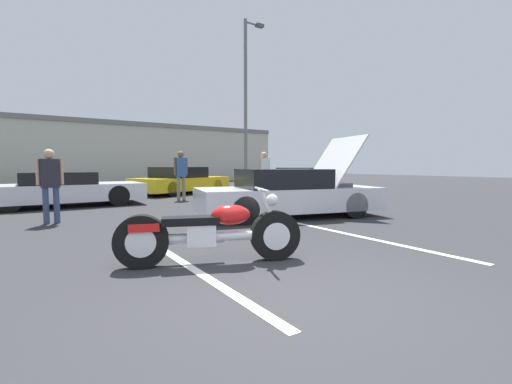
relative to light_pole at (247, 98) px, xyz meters
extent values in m
plane|color=#2D2D30|center=(-7.94, -13.63, -4.88)|extent=(80.00, 80.00, 0.00)
cube|color=white|center=(-8.25, -11.71, -4.87)|extent=(0.12, 4.57, 0.01)
cube|color=white|center=(-5.02, -11.71, -4.87)|extent=(0.12, 4.57, 0.01)
cube|color=beige|center=(-7.94, 11.36, -2.68)|extent=(32.00, 4.00, 4.40)
cube|color=slate|center=(-7.94, 11.36, -0.63)|extent=(32.00, 4.20, 0.30)
cylinder|color=slate|center=(-0.07, 0.00, -0.39)|extent=(0.18, 0.18, 8.98)
cylinder|color=slate|center=(0.38, 0.00, 3.95)|extent=(0.90, 0.10, 0.10)
cube|color=#4C4C51|center=(0.83, 0.00, 3.95)|extent=(0.44, 0.28, 0.16)
cylinder|color=black|center=(-7.16, -12.27, -4.55)|extent=(0.67, 0.38, 0.66)
cylinder|color=black|center=(-8.75, -11.67, -4.55)|extent=(0.67, 0.38, 0.66)
cylinder|color=silver|center=(-7.16, -12.27, -4.55)|extent=(0.40, 0.29, 0.36)
cylinder|color=silver|center=(-8.75, -11.67, -4.55)|extent=(0.40, 0.29, 0.36)
cylinder|color=silver|center=(-7.96, -11.97, -4.53)|extent=(1.40, 0.62, 0.12)
cube|color=silver|center=(-8.08, -11.93, -4.49)|extent=(0.42, 0.35, 0.28)
ellipsoid|color=red|center=(-7.72, -12.06, -4.25)|extent=(0.57, 0.44, 0.26)
cube|color=black|center=(-8.20, -11.88, -4.31)|extent=(0.75, 0.49, 0.10)
cube|color=red|center=(-8.72, -11.69, -4.37)|extent=(0.42, 0.33, 0.10)
cylinder|color=silver|center=(-7.24, -12.24, -4.23)|extent=(0.31, 0.17, 0.63)
cylinder|color=silver|center=(-7.34, -12.21, -3.93)|extent=(0.28, 0.67, 0.04)
sphere|color=silver|center=(-7.20, -12.26, -4.07)|extent=(0.16, 0.16, 0.16)
cylinder|color=silver|center=(-8.28, -11.74, -4.59)|extent=(1.07, 0.47, 0.09)
cube|color=silver|center=(-4.55, -9.32, -4.43)|extent=(4.75, 2.77, 0.55)
cube|color=black|center=(-4.73, -9.27, -3.93)|extent=(2.33, 2.00, 0.45)
cylinder|color=black|center=(-3.40, -10.39, -4.57)|extent=(0.65, 0.36, 0.62)
cylinder|color=black|center=(-3.03, -8.92, -4.57)|extent=(0.65, 0.36, 0.62)
cylinder|color=black|center=(-6.08, -9.72, -4.57)|extent=(0.65, 0.36, 0.62)
cylinder|color=black|center=(-5.71, -8.25, -4.57)|extent=(0.65, 0.36, 0.62)
cube|color=silver|center=(-3.32, -9.63, -3.52)|extent=(1.29, 1.77, 1.30)
cube|color=#4C4C51|center=(-3.36, -9.62, -4.20)|extent=(0.81, 1.07, 0.28)
cube|color=silver|center=(-8.98, -3.79, -4.44)|extent=(4.49, 1.93, 0.52)
cube|color=black|center=(-9.16, -3.79, -4.00)|extent=(2.02, 1.73, 0.37)
cylinder|color=black|center=(-7.59, -4.64, -4.56)|extent=(0.64, 0.22, 0.64)
cylinder|color=black|center=(-7.59, -2.94, -4.56)|extent=(0.64, 0.22, 0.64)
cylinder|color=black|center=(-10.37, -4.64, -4.56)|extent=(0.64, 0.22, 0.64)
cylinder|color=black|center=(-10.37, -2.93, -4.56)|extent=(0.64, 0.22, 0.64)
cube|color=orange|center=(0.71, -3.86, -4.40)|extent=(4.65, 3.03, 0.61)
cube|color=black|center=(0.55, -3.91, -3.90)|extent=(2.34, 2.09, 0.39)
cylinder|color=black|center=(2.23, -4.13, -4.56)|extent=(0.67, 0.41, 0.63)
cylinder|color=black|center=(1.74, -2.71, -4.56)|extent=(0.67, 0.41, 0.63)
cylinder|color=black|center=(-0.31, -5.00, -4.56)|extent=(0.67, 0.41, 0.63)
cylinder|color=black|center=(-0.80, -3.58, -4.56)|extent=(0.67, 0.41, 0.63)
cube|color=yellow|center=(-4.15, -1.11, -4.43)|extent=(4.94, 3.57, 0.56)
cube|color=black|center=(-4.32, -1.19, -3.91)|extent=(2.57, 2.39, 0.47)
cylinder|color=black|center=(-2.52, -1.32, -4.57)|extent=(0.65, 0.45, 0.62)
cylinder|color=black|center=(-3.19, 0.22, -4.57)|extent=(0.65, 0.45, 0.62)
cylinder|color=black|center=(-5.11, -2.45, -4.57)|extent=(0.65, 0.45, 0.62)
cylinder|color=black|center=(-5.79, -0.90, -4.57)|extent=(0.65, 0.45, 0.62)
cylinder|color=gray|center=(-2.81, -5.56, -4.45)|extent=(0.12, 0.12, 0.85)
cylinder|color=gray|center=(-2.61, -5.56, -4.45)|extent=(0.12, 0.12, 0.85)
cube|color=white|center=(-2.71, -5.56, -3.69)|extent=(0.36, 0.20, 0.68)
cylinder|color=tan|center=(-2.93, -5.56, -3.65)|extent=(0.08, 0.08, 0.61)
cylinder|color=tan|center=(-2.49, -5.56, -3.65)|extent=(0.08, 0.08, 0.61)
sphere|color=tan|center=(-2.71, -5.56, -3.23)|extent=(0.23, 0.23, 0.23)
cylinder|color=gray|center=(-5.41, -4.03, -4.45)|extent=(0.12, 0.12, 0.86)
cylinder|color=gray|center=(-5.21, -4.03, -4.45)|extent=(0.12, 0.12, 0.86)
cube|color=#335B93|center=(-5.31, -4.03, -3.67)|extent=(0.36, 0.20, 0.68)
cylinder|color=brown|center=(-5.53, -4.03, -3.64)|extent=(0.08, 0.08, 0.61)
cylinder|color=brown|center=(-5.09, -4.03, -3.64)|extent=(0.08, 0.08, 0.61)
sphere|color=brown|center=(-5.31, -4.03, -3.22)|extent=(0.23, 0.23, 0.23)
cylinder|color=#38476B|center=(-9.61, -7.30, -4.49)|extent=(0.12, 0.12, 0.78)
cylinder|color=#38476B|center=(-9.41, -7.30, -4.49)|extent=(0.12, 0.12, 0.78)
cube|color=#26262D|center=(-9.51, -7.30, -3.79)|extent=(0.36, 0.20, 0.62)
cylinder|color=tan|center=(-9.73, -7.30, -3.75)|extent=(0.08, 0.08, 0.56)
cylinder|color=tan|center=(-9.29, -7.30, -3.75)|extent=(0.08, 0.08, 0.56)
sphere|color=tan|center=(-9.51, -7.30, -3.37)|extent=(0.21, 0.21, 0.21)
camera|label=1|loc=(-9.85, -15.89, -3.62)|focal=24.00mm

